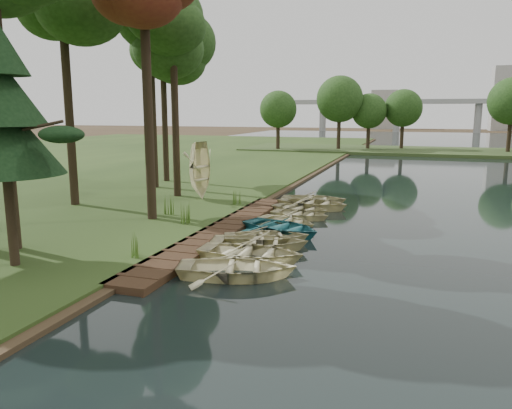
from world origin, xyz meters
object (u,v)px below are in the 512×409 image
(stored_rowboat, at_px, (201,193))
(pine_tree, at_px, (1,112))
(boardwalk, at_px, (221,232))
(rowboat_2, at_px, (260,240))
(rowboat_0, at_px, (237,266))
(rowboat_1, at_px, (251,251))

(stored_rowboat, height_order, pine_tree, pine_tree)
(boardwalk, distance_m, rowboat_2, 3.17)
(rowboat_0, height_order, stored_rowboat, stored_rowboat)
(rowboat_1, height_order, stored_rowboat, stored_rowboat)
(boardwalk, distance_m, pine_tree, 10.13)
(boardwalk, relative_size, rowboat_0, 4.05)
(boardwalk, relative_size, pine_tree, 1.95)
(rowboat_1, relative_size, stored_rowboat, 1.14)
(rowboat_0, height_order, rowboat_2, rowboat_0)
(rowboat_2, relative_size, stored_rowboat, 1.12)
(boardwalk, distance_m, stored_rowboat, 7.75)
(boardwalk, bearing_deg, rowboat_2, -38.71)
(rowboat_0, distance_m, stored_rowboat, 13.83)
(rowboat_0, distance_m, rowboat_1, 1.87)
(boardwalk, height_order, rowboat_0, rowboat_0)
(stored_rowboat, relative_size, pine_tree, 0.42)
(stored_rowboat, xyz_separation_m, pine_tree, (-0.65, -13.87, 4.80))
(stored_rowboat, bearing_deg, boardwalk, -133.09)
(boardwalk, distance_m, rowboat_1, 4.44)
(rowboat_0, distance_m, pine_tree, 9.15)
(rowboat_0, relative_size, rowboat_2, 1.03)
(rowboat_0, xyz_separation_m, rowboat_1, (-0.16, 1.87, -0.00))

